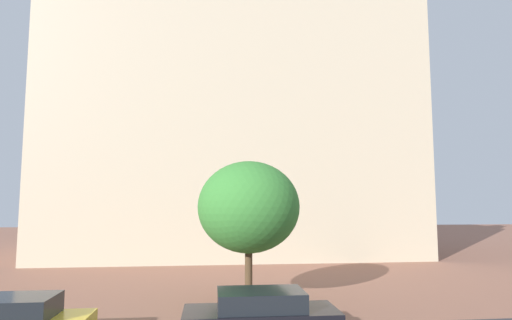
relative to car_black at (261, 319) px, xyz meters
The scene contains 3 objects.
landmark_building 24.13m from the car_black, 89.34° to the left, with size 27.42×13.68×35.06m.
car_black is the anchor object (origin of this frame).
tree_curb_far 5.62m from the car_black, 88.97° to the left, with size 4.07×4.07×5.66m.
Camera 1 is at (-1.49, -2.08, 4.00)m, focal length 29.29 mm.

